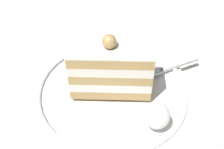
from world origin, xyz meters
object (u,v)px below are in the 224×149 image
at_px(cake_slice, 111,68).
at_px(fork, 166,69).
at_px(dessert_plate, 112,92).
at_px(whipped_cream_dollop, 157,116).

xyz_separation_m(cake_slice, fork, (-0.09, -0.04, -0.04)).
distance_m(dessert_plate, whipped_cream_dollop, 0.09).
bearing_deg(whipped_cream_dollop, cake_slice, -49.28).
xyz_separation_m(cake_slice, whipped_cream_dollop, (-0.06, 0.07, -0.02)).
bearing_deg(fork, whipped_cream_dollop, 73.66).
bearing_deg(whipped_cream_dollop, fork, -106.34).
distance_m(cake_slice, whipped_cream_dollop, 0.10).
bearing_deg(fork, dessert_plate, 22.64).
xyz_separation_m(dessert_plate, whipped_cream_dollop, (-0.06, 0.07, 0.03)).
bearing_deg(cake_slice, whipped_cream_dollop, 130.72).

